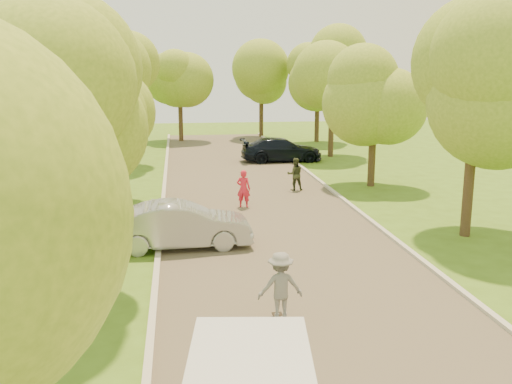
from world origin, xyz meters
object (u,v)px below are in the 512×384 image
longboard (280,320)px  skateboarder (280,286)px  silver_sedan (181,225)px  dark_sedan (281,150)px  person_striped (244,189)px  person_olive (295,174)px  street_sign (98,212)px

longboard → skateboarder: size_ratio=0.52×
silver_sedan → dark_sedan: (6.60, 17.39, -0.01)m
person_striped → person_olive: person_striped is taller
silver_sedan → longboard: (2.23, -6.20, -0.68)m
longboard → person_olive: (3.40, 14.65, 0.72)m
dark_sedan → longboard: bearing=168.0°
street_sign → longboard: street_sign is taller
longboard → street_sign: bearing=-49.8°
silver_sedan → person_olive: bearing=-36.0°
dark_sedan → person_olive: bearing=172.3°
silver_sedan → dark_sedan: size_ratio=0.90×
street_sign → longboard: (4.73, -5.20, -1.47)m
longboard → person_olive: person_olive is taller
longboard → skateboarder: bearing=-92.1°
skateboarder → person_striped: skateboarder is taller
skateboarder → person_striped: size_ratio=1.00×
dark_sedan → person_olive: (-0.97, -8.95, 0.05)m
silver_sedan → dark_sedan: 18.60m
longboard → skateboarder: skateboarder is taller
street_sign → person_olive: 12.49m
street_sign → person_olive: bearing=49.3°
silver_sedan → person_striped: (2.73, 5.33, 0.05)m
silver_sedan → dark_sedan: bearing=-23.1°
street_sign → silver_sedan: size_ratio=0.46×
skateboarder → person_olive: bearing=-105.2°
dark_sedan → person_olive: size_ratio=3.22×
street_sign → dark_sedan: size_ratio=0.42×
street_sign → silver_sedan: (2.50, 1.00, -0.79)m
dark_sedan → longboard: size_ratio=6.13×
longboard → person_olive: size_ratio=0.53×
skateboarder → street_sign: bearing=-49.8°
silver_sedan → person_olive: (5.63, 8.45, 0.04)m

